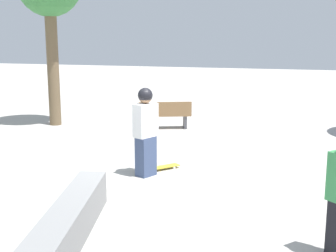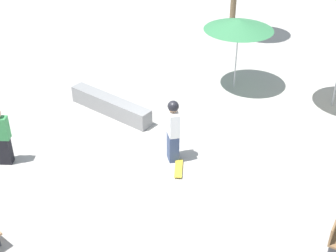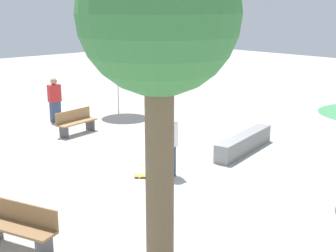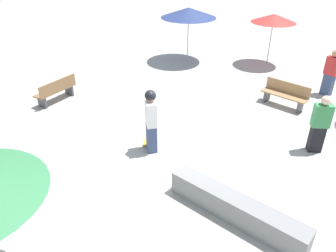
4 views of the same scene
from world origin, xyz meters
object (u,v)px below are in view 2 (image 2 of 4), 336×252
at_px(skateboard, 179,168).
at_px(concrete_ledge, 110,106).
at_px(shade_umbrella_green, 239,25).
at_px(skater_main, 173,129).
at_px(bystander_watching, 1,137).

height_order(skateboard, concrete_ledge, concrete_ledge).
height_order(skateboard, shade_umbrella_green, shade_umbrella_green).
height_order(skater_main, concrete_ledge, skater_main).
bearing_deg(bystander_watching, skater_main, -175.84).
height_order(concrete_ledge, bystander_watching, bystander_watching).
relative_size(skater_main, shade_umbrella_green, 0.74).
distance_m(shade_umbrella_green, bystander_watching, 8.26).
bearing_deg(skater_main, skateboard, 3.41).
bearing_deg(shade_umbrella_green, skateboard, -152.25).
bearing_deg(concrete_ledge, shade_umbrella_green, -15.52).
relative_size(concrete_ledge, bystander_watching, 1.86).
bearing_deg(shade_umbrella_green, concrete_ledge, 164.48).
height_order(skater_main, bystander_watching, skater_main).
bearing_deg(skateboard, concrete_ledge, -141.14).
distance_m(skater_main, skateboard, 1.07).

